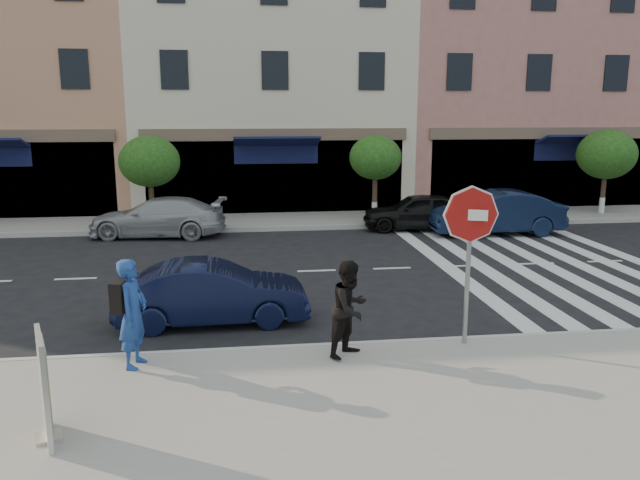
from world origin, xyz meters
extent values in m
plane|color=black|center=(0.00, 0.00, 0.00)|extent=(120.00, 120.00, 0.00)
cube|color=gray|center=(0.00, -3.75, 0.07)|extent=(60.00, 4.50, 0.15)
cube|color=gray|center=(0.00, 11.00, 0.07)|extent=(60.00, 3.00, 0.15)
cube|color=tan|center=(-11.00, 17.00, 7.00)|extent=(10.00, 9.00, 14.00)
cube|color=beige|center=(-0.50, 17.00, 5.50)|extent=(11.00, 9.00, 11.00)
cube|color=tan|center=(11.50, 17.00, 6.50)|extent=(13.00, 9.00, 13.00)
cylinder|color=#473323|center=(-5.00, 10.80, 0.95)|extent=(0.18, 0.18, 1.60)
cylinder|color=silver|center=(-5.00, 10.80, 0.45)|extent=(0.20, 0.20, 0.60)
ellipsoid|color=#174012|center=(-5.00, 10.80, 2.32)|extent=(2.10, 2.10, 1.79)
cylinder|color=#473323|center=(3.00, 10.80, 1.00)|extent=(0.18, 0.18, 1.71)
cylinder|color=silver|center=(3.00, 10.80, 0.45)|extent=(0.20, 0.20, 0.60)
ellipsoid|color=#174012|center=(3.00, 10.80, 2.38)|extent=(1.90, 1.90, 1.62)
cylinder|color=#473323|center=(12.00, 10.80, 0.98)|extent=(0.18, 0.18, 1.65)
cylinder|color=silver|center=(12.00, 10.80, 0.45)|extent=(0.20, 0.20, 0.60)
ellipsoid|color=#174012|center=(12.00, 10.80, 2.41)|extent=(2.20, 2.20, 1.87)
cylinder|color=gray|center=(1.86, -1.73, 1.39)|extent=(0.10, 0.10, 2.48)
cylinder|color=white|center=(1.86, -1.74, 2.40)|extent=(0.91, 0.37, 0.97)
cylinder|color=#9E1411|center=(1.86, -1.76, 2.40)|extent=(0.85, 0.36, 0.90)
cube|color=white|center=(1.86, -1.79, 2.40)|extent=(0.48, 0.20, 0.18)
imported|color=navy|center=(-3.62, -2.00, 1.01)|extent=(0.55, 0.71, 1.73)
imported|color=black|center=(-0.20, -2.00, 0.95)|extent=(0.98, 0.97, 1.59)
cube|color=beige|center=(-4.33, -4.14, 0.17)|extent=(0.40, 0.40, 0.04)
cube|color=beige|center=(-4.33, -4.14, 0.82)|extent=(0.35, 0.85, 1.35)
cube|color=#D88C3F|center=(-4.30, -4.13, 0.88)|extent=(0.26, 0.69, 1.04)
imported|color=black|center=(-2.50, 0.30, 0.61)|extent=(3.73, 1.40, 1.22)
imported|color=#9FA0A5|center=(-4.61, 9.10, 0.64)|extent=(4.58, 2.31, 1.27)
imported|color=black|center=(4.16, 9.10, 0.64)|extent=(3.94, 2.01, 1.28)
imported|color=black|center=(6.50, 8.05, 0.73)|extent=(4.45, 1.69, 1.45)
camera|label=1|loc=(-1.93, -11.50, 4.12)|focal=35.00mm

